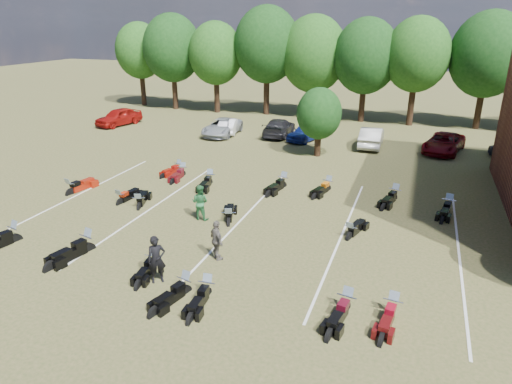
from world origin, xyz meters
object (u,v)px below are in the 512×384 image
at_px(car_4, 307,132).
at_px(motorcycle_3, 153,268).
at_px(motorcycle_7, 71,194).
at_px(motorcycle_0, 15,241).
at_px(person_green, 200,202).
at_px(person_grey, 217,240).
at_px(motorcycle_14, 183,176).
at_px(car_0, 119,117).
at_px(person_black, 157,260).

distance_m(car_4, motorcycle_3, 22.22).
bearing_deg(motorcycle_7, motorcycle_3, 156.56).
bearing_deg(motorcycle_0, person_green, 49.01).
height_order(person_grey, motorcycle_3, person_grey).
bearing_deg(motorcycle_14, motorcycle_0, -108.36).
relative_size(car_4, person_green, 2.33).
relative_size(car_0, motorcycle_0, 1.91).
bearing_deg(car_0, motorcycle_3, -38.19).
relative_size(car_0, person_black, 2.47).
distance_m(car_0, person_green, 23.75).
xyz_separation_m(person_green, motorcycle_14, (-4.07, 5.66, -0.89)).
bearing_deg(person_green, motorcycle_14, -55.36).
relative_size(car_4, motorcycle_14, 1.94).
bearing_deg(car_4, person_green, -74.98).
bearing_deg(car_4, car_0, -159.86).
distance_m(person_black, person_green, 5.87).
bearing_deg(motorcycle_3, motorcycle_14, 102.88).
distance_m(person_green, motorcycle_14, 7.03).
distance_m(person_black, person_grey, 2.72).
bearing_deg(motorcycle_3, person_grey, 25.78).
xyz_separation_m(person_black, person_grey, (1.40, 2.33, -0.07)).
bearing_deg(motorcycle_0, car_0, 126.80).
xyz_separation_m(person_green, person_grey, (2.48, -3.44, -0.03)).
xyz_separation_m(person_grey, motorcycle_14, (-6.55, 9.09, -0.87)).
height_order(car_0, person_black, person_black).
distance_m(person_black, motorcycle_14, 12.57).
distance_m(car_4, person_grey, 20.72).
distance_m(car_0, car_4, 17.92).
height_order(person_grey, motorcycle_0, person_grey).
xyz_separation_m(motorcycle_3, motorcycle_7, (-8.85, 5.52, 0.00)).
xyz_separation_m(car_0, motorcycle_3, (17.17, -21.73, -0.79)).
height_order(person_black, motorcycle_7, person_black).
height_order(car_0, motorcycle_14, car_0).
xyz_separation_m(car_0, motorcycle_0, (10.08, -21.84, -0.79)).
bearing_deg(car_0, motorcycle_7, -49.32).
xyz_separation_m(car_4, motorcycle_3, (-0.74, -22.19, -0.71)).
bearing_deg(person_green, motorcycle_0, 35.87).
height_order(car_4, motorcycle_7, car_4).
xyz_separation_m(person_green, motorcycle_0, (-6.73, -5.07, -0.89)).
bearing_deg(motorcycle_0, motorcycle_3, 12.98).
height_order(person_black, person_grey, person_black).
xyz_separation_m(car_0, person_green, (16.82, -16.77, 0.10)).
xyz_separation_m(person_black, motorcycle_3, (-0.73, 0.82, -0.94)).
xyz_separation_m(person_black, motorcycle_14, (-5.15, 11.43, -0.94)).
xyz_separation_m(person_black, person_green, (-1.08, 5.77, -0.04)).
bearing_deg(person_green, car_0, -46.04).
distance_m(car_4, person_green, 17.27).
xyz_separation_m(motorcycle_0, motorcycle_3, (7.09, 0.12, 0.00)).
relative_size(person_grey, motorcycle_0, 0.71).
bearing_deg(person_black, car_0, 89.61).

